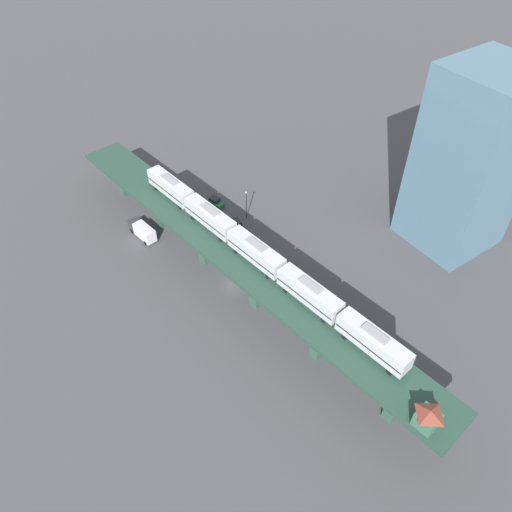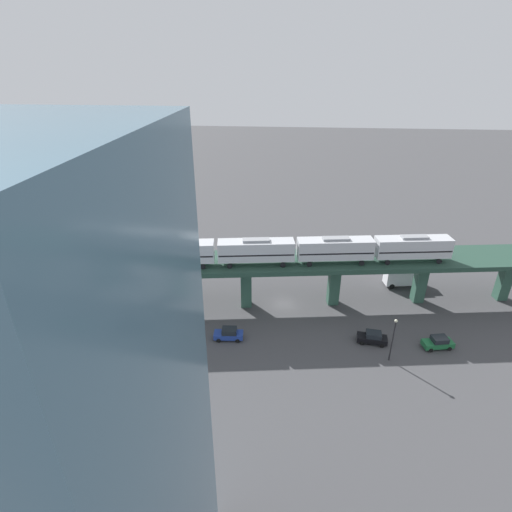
% 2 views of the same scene
% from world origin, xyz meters
% --- Properties ---
extents(ground_plane, '(400.00, 400.00, 0.00)m').
position_xyz_m(ground_plane, '(0.00, 0.00, 0.00)').
color(ground_plane, '#424244').
extents(elevated_viaduct, '(20.77, 92.29, 8.61)m').
position_xyz_m(elevated_viaduct, '(0.03, -0.20, 7.36)').
color(elevated_viaduct, '#244135').
rests_on(elevated_viaduct, ground).
extents(subway_train, '(11.22, 62.21, 4.45)m').
position_xyz_m(subway_train, '(-2.05, 4.64, 11.15)').
color(subway_train, silver).
rests_on(subway_train, elevated_viaduct).
extents(signal_hut, '(3.63, 3.63, 3.40)m').
position_xyz_m(signal_hut, '(-3.31, 41.98, 10.41)').
color(signal_hut, '#33604C').
rests_on(signal_hut, elevated_viaduct).
extents(street_car_blue, '(2.15, 4.50, 1.89)m').
position_xyz_m(street_car_blue, '(-10.38, 8.04, 0.94)').
color(street_car_blue, '#233D93').
rests_on(street_car_blue, ground).
extents(street_car_green, '(2.63, 4.67, 1.89)m').
position_xyz_m(street_car_green, '(-9.70, -22.87, 0.94)').
color(street_car_green, '#1E6638').
rests_on(street_car_green, ground).
extents(street_car_black, '(2.38, 4.59, 1.89)m').
position_xyz_m(street_car_black, '(-9.38, -13.45, 0.94)').
color(street_car_black, black).
rests_on(street_car_black, ground).
extents(delivery_truck, '(3.31, 7.46, 3.20)m').
position_xyz_m(delivery_truck, '(8.27, -22.01, 1.76)').
color(delivery_truck, '#333338').
rests_on(delivery_truck, ground).
extents(street_lamp, '(0.44, 0.44, 6.94)m').
position_xyz_m(street_lamp, '(-13.10, -15.20, 4.11)').
color(street_lamp, black).
rests_on(street_lamp, ground).
extents(office_tower, '(16.00, 16.00, 36.00)m').
position_xyz_m(office_tower, '(-44.36, 13.17, 18.00)').
color(office_tower, slate).
rests_on(office_tower, ground).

